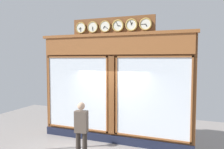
# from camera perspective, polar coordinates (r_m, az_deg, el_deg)

# --- Properties ---
(shop_facade) EXTENTS (5.52, 0.42, 4.31)m
(shop_facade) POSITION_cam_1_polar(r_m,az_deg,el_deg) (7.77, 0.34, -3.24)
(shop_facade) COLOR brown
(shop_facade) RESTS_ON ground_plane
(pedestrian) EXTENTS (0.39, 0.27, 1.69)m
(pedestrian) POSITION_cam_1_polar(r_m,az_deg,el_deg) (6.63, -7.81, -13.46)
(pedestrian) COLOR #312A24
(pedestrian) RESTS_ON ground_plane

